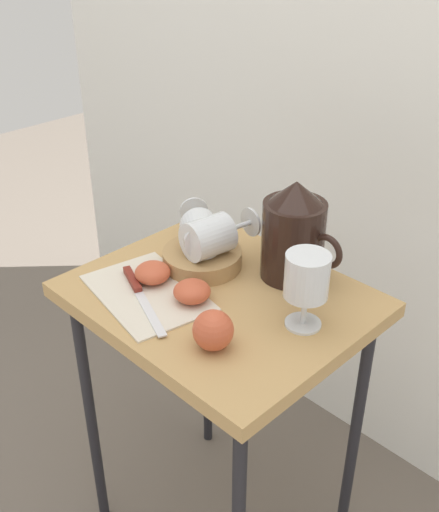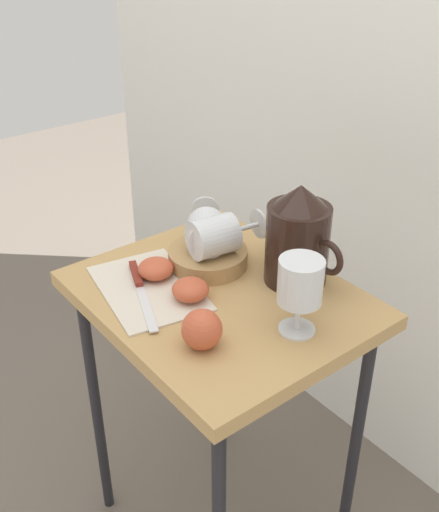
{
  "view_description": "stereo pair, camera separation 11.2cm",
  "coord_description": "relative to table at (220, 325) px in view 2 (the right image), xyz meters",
  "views": [
    {
      "loc": [
        0.68,
        -0.68,
        1.34
      ],
      "look_at": [
        0.0,
        0.0,
        0.77
      ],
      "focal_mm": 43.36,
      "sensor_mm": 36.0,
      "label": 1
    },
    {
      "loc": [
        0.76,
        -0.6,
        1.34
      ],
      "look_at": [
        0.0,
        0.0,
        0.77
      ],
      "focal_mm": 43.36,
      "sensor_mm": 36.0,
      "label": 2
    }
  ],
  "objects": [
    {
      "name": "table",
      "position": [
        0.0,
        0.0,
        0.0
      ],
      "size": [
        0.53,
        0.44,
        0.69
      ],
      "color": "tan",
      "rests_on": "ground_plane"
    },
    {
      "name": "wine_glass_tipped_far",
      "position": [
        -0.07,
        0.05,
        0.15
      ],
      "size": [
        0.09,
        0.16,
        0.08
      ],
      "color": "silver",
      "rests_on": "basket_tray"
    },
    {
      "name": "apple_whole",
      "position": [
        0.11,
        -0.12,
        0.11
      ],
      "size": [
        0.07,
        0.07,
        0.07
      ],
      "primitive_type": "sphere",
      "color": "#C15133",
      "rests_on": "table"
    },
    {
      "name": "apple_half_left",
      "position": [
        -0.11,
        -0.07,
        0.1
      ],
      "size": [
        0.07,
        0.07,
        0.04
      ],
      "primitive_type": "ellipsoid",
      "color": "#C15133",
      "rests_on": "linen_napkin"
    },
    {
      "name": "wine_glass_tipped_near",
      "position": [
        -0.1,
        0.05,
        0.15
      ],
      "size": [
        0.16,
        0.14,
        0.08
      ],
      "color": "silver",
      "rests_on": "basket_tray"
    },
    {
      "name": "pitcher",
      "position": [
        0.06,
        0.14,
        0.16
      ],
      "size": [
        0.17,
        0.12,
        0.2
      ],
      "color": "black",
      "rests_on": "table"
    },
    {
      "name": "curtain_drape",
      "position": [
        0.0,
        0.52,
        0.44
      ],
      "size": [
        2.4,
        0.03,
        2.11
      ],
      "primitive_type": "cube",
      "color": "white",
      "rests_on": "ground_plane"
    },
    {
      "name": "apple_half_right",
      "position": [
        -0.01,
        -0.06,
        0.1
      ],
      "size": [
        0.07,
        0.07,
        0.04
      ],
      "primitive_type": "ellipsoid",
      "color": "#C15133",
      "rests_on": "linen_napkin"
    },
    {
      "name": "basket_tray",
      "position": [
        -0.09,
        0.04,
        0.09
      ],
      "size": [
        0.16,
        0.16,
        0.03
      ],
      "primitive_type": "cylinder",
      "color": "#AD8451",
      "rests_on": "table"
    },
    {
      "name": "linen_napkin",
      "position": [
        -0.09,
        -0.1,
        0.08
      ],
      "size": [
        0.27,
        0.21,
        0.0
      ],
      "primitive_type": "cube",
      "rotation": [
        0.0,
        0.0,
        -0.19
      ],
      "color": "beige",
      "rests_on": "table"
    },
    {
      "name": "knife",
      "position": [
        -0.1,
        -0.11,
        0.09
      ],
      "size": [
        0.22,
        0.1,
        0.01
      ],
      "color": "silver",
      "rests_on": "linen_napkin"
    },
    {
      "name": "wine_glass_upright",
      "position": [
        0.17,
        0.03,
        0.17
      ],
      "size": [
        0.08,
        0.08,
        0.14
      ],
      "color": "silver",
      "rests_on": "table"
    }
  ]
}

